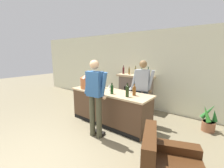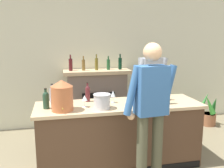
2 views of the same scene
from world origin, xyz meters
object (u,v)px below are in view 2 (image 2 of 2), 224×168
Objects in this scene: person_bartender at (150,89)px; wine_bottle_rose_blush at (46,99)px; wine_glass_near_bucket at (152,93)px; copper_dispenser at (62,95)px; wine_glass_back_row at (85,98)px; ice_bucket_steel at (102,101)px; wine_glass_by_dispenser at (145,91)px; wine_bottle_cabernet_heavy at (52,94)px; wine_glass_front_right at (113,94)px; fireplace_stone at (97,98)px; wine_bottle_chardonnay_pale at (88,93)px; potted_plant_corner at (208,113)px; wine_bottle_merlot_tall at (168,94)px; person_customer at (150,113)px; wine_bottle_port_short at (166,91)px; wine_bottle_riesling_slim at (136,97)px.

person_bartender is 6.41× the size of wine_bottle_rose_blush.
copper_dispenser is at bearing -169.35° from wine_glass_near_bucket.
wine_glass_back_row is (-1.20, -0.65, 0.06)m from person_bartender.
wine_glass_by_dispenser is (0.78, 0.47, 0.01)m from ice_bucket_steel.
wine_bottle_cabernet_heavy is 0.89m from wine_glass_front_right.
person_bartender reaches higher than wine_bottle_cabernet_heavy.
wine_glass_back_row is (-0.43, -1.66, 0.44)m from fireplace_stone.
wine_glass_near_bucket is at bearing -80.35° from wine_glass_by_dispenser.
person_bartender is at bearing 17.90° from wine_bottle_chardonnay_pale.
wine_bottle_cabernet_heavy is (-3.24, -0.94, 0.80)m from potted_plant_corner.
wine_glass_near_bucket is (1.34, 0.25, -0.09)m from copper_dispenser.
potted_plant_corner is 2.24m from wine_glass_near_bucket.
wine_glass_back_row reaches higher than potted_plant_corner.
wine_glass_near_bucket is at bearing 18.48° from ice_bucket_steel.
wine_glass_near_bucket is at bearing -8.10° from wine_bottle_chardonnay_pale.
wine_bottle_merlot_tall is (-1.62, -1.38, 0.82)m from potted_plant_corner.
wine_bottle_cabernet_heavy is 1.67× the size of wine_glass_back_row.
person_customer is 10.95× the size of wine_glass_back_row.
person_bartender reaches higher than wine_glass_near_bucket.
copper_dispenser reaches higher than wine_bottle_port_short.
wine_bottle_chardonnay_pale is 1.70× the size of wine_glass_near_bucket.
wine_bottle_riesling_slim is 0.58m from wine_bottle_port_short.
ice_bucket_steel is at bearing -141.77° from person_bartender.
wine_glass_front_right is 1.08× the size of wine_glass_back_row.
person_customer is 1.44m from person_bartender.
wine_bottle_chardonnay_pale reaches higher than wine_glass_back_row.
wine_glass_near_bucket is at bearing -147.35° from potted_plant_corner.
wine_bottle_merlot_tall is (0.47, 0.00, 0.02)m from wine_bottle_riesling_slim.
wine_bottle_cabernet_heavy is at bearing -179.73° from wine_glass_by_dispenser.
wine_bottle_merlot_tall reaches higher than wine_bottle_port_short.
wine_glass_front_right is at bearing -160.56° from wine_glass_by_dispenser.
wine_bottle_chardonnay_pale is at bearing -176.44° from wine_glass_by_dispenser.
potted_plant_corner is 3.04m from ice_bucket_steel.
wine_bottle_merlot_tall is at bearing -66.80° from fireplace_stone.
wine_glass_front_right is at bearing 51.41° from ice_bucket_steel.
copper_dispenser reaches higher than wine_glass_near_bucket.
wine_glass_by_dispenser is at bearing 0.27° from wine_bottle_cabernet_heavy.
person_bartender is at bearing 57.13° from wine_glass_by_dispenser.
fireplace_stone reaches higher than potted_plant_corner.
wine_bottle_cabernet_heavy is 1.70m from wine_bottle_port_short.
ice_bucket_steel is at bearing -70.66° from wine_bottle_chardonnay_pale.
wine_bottle_port_short reaches higher than wine_glass_front_right.
wine_bottle_rose_blush reaches higher than wine_glass_by_dispenser.
wine_bottle_cabernet_heavy is 1.55× the size of wine_glass_front_right.
wine_glass_back_row is at bearing 175.49° from wine_bottle_merlot_tall.
wine_glass_front_right is at bearing -179.30° from wine_glass_near_bucket.
wine_glass_by_dispenser is at bearing 137.14° from wine_bottle_port_short.
wine_bottle_rose_blush is at bearing -177.38° from wine_bottle_port_short.
person_bartender is at bearing 28.52° from wine_glass_back_row.
fireplace_stone is 5.33× the size of wine_bottle_riesling_slim.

